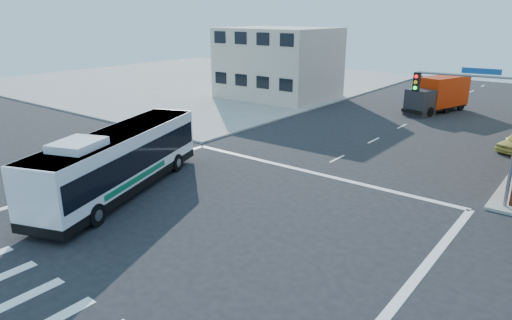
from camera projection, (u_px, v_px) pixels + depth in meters
The scene contains 6 objects.
ground at pixel (206, 225), 21.63m from camera, with size 120.00×120.00×0.00m, color black.
sidewalk_nw at pixel (199, 79), 68.34m from camera, with size 50.00×50.00×0.15m, color gray.
building_west at pixel (278, 63), 52.86m from camera, with size 12.06×10.06×8.00m.
signal_mast_ne at pixel (482, 109), 22.77m from camera, with size 7.91×1.13×8.07m.
transit_bus at pixel (120, 160), 25.01m from camera, with size 7.07×13.04×3.82m.
box_truck at pixel (438, 95), 45.70m from camera, with size 4.43×8.12×3.51m.
Camera 1 is at (13.94, -14.03, 9.57)m, focal length 32.00 mm.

